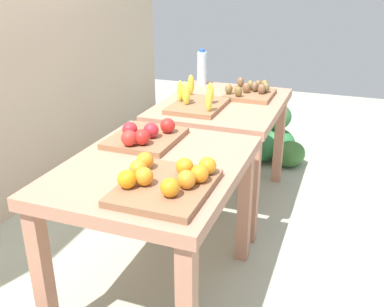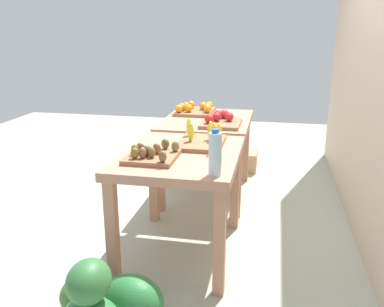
{
  "view_description": "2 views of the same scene",
  "coord_description": "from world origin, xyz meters",
  "px_view_note": "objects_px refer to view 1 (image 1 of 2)",
  "views": [
    {
      "loc": [
        -2.25,
        -0.82,
        1.59
      ],
      "look_at": [
        -0.01,
        0.02,
        0.59
      ],
      "focal_mm": 40.78,
      "sensor_mm": 36.0,
      "label": 1
    },
    {
      "loc": [
        3.22,
        0.62,
        1.58
      ],
      "look_at": [
        0.05,
        -0.02,
        0.6
      ],
      "focal_mm": 38.8,
      "sensor_mm": 36.0,
      "label": 2
    }
  ],
  "objects_px": {
    "orange_bin": "(166,181)",
    "banana_crate": "(197,102)",
    "display_table_right": "(222,117)",
    "water_bottle": "(202,68)",
    "kiwi_bin": "(250,92)",
    "apple_bin": "(145,136)",
    "display_table_left": "(155,184)",
    "watermelon_pile": "(273,142)"
  },
  "relations": [
    {
      "from": "orange_bin",
      "to": "banana_crate",
      "type": "height_order",
      "value": "banana_crate"
    },
    {
      "from": "banana_crate",
      "to": "display_table_right",
      "type": "bearing_deg",
      "value": -29.2
    },
    {
      "from": "banana_crate",
      "to": "water_bottle",
      "type": "relative_size",
      "value": 1.63
    },
    {
      "from": "display_table_right",
      "to": "banana_crate",
      "type": "height_order",
      "value": "banana_crate"
    },
    {
      "from": "kiwi_bin",
      "to": "water_bottle",
      "type": "height_order",
      "value": "water_bottle"
    },
    {
      "from": "apple_bin",
      "to": "kiwi_bin",
      "type": "relative_size",
      "value": 1.14
    },
    {
      "from": "orange_bin",
      "to": "display_table_left",
      "type": "bearing_deg",
      "value": 35.44
    },
    {
      "from": "display_table_right",
      "to": "orange_bin",
      "type": "bearing_deg",
      "value": -173.13
    },
    {
      "from": "display_table_left",
      "to": "apple_bin",
      "type": "xyz_separation_m",
      "value": [
        0.22,
        0.15,
        0.15
      ]
    },
    {
      "from": "banana_crate",
      "to": "kiwi_bin",
      "type": "height_order",
      "value": "banana_crate"
    },
    {
      "from": "kiwi_bin",
      "to": "watermelon_pile",
      "type": "distance_m",
      "value": 0.94
    },
    {
      "from": "banana_crate",
      "to": "water_bottle",
      "type": "distance_m",
      "value": 0.66
    },
    {
      "from": "banana_crate",
      "to": "display_table_left",
      "type": "bearing_deg",
      "value": -172.7
    },
    {
      "from": "water_bottle",
      "to": "watermelon_pile",
      "type": "xyz_separation_m",
      "value": [
        0.48,
        -0.52,
        -0.72
      ]
    },
    {
      "from": "water_bottle",
      "to": "banana_crate",
      "type": "bearing_deg",
      "value": -163.79
    },
    {
      "from": "orange_bin",
      "to": "kiwi_bin",
      "type": "xyz_separation_m",
      "value": [
        1.54,
        0.01,
        -0.01
      ]
    },
    {
      "from": "display_table_right",
      "to": "apple_bin",
      "type": "bearing_deg",
      "value": 170.2
    },
    {
      "from": "orange_bin",
      "to": "watermelon_pile",
      "type": "distance_m",
      "value": 2.33
    },
    {
      "from": "apple_bin",
      "to": "kiwi_bin",
      "type": "distance_m",
      "value": 1.13
    },
    {
      "from": "apple_bin",
      "to": "watermelon_pile",
      "type": "xyz_separation_m",
      "value": [
        1.79,
        -0.38,
        -0.63
      ]
    },
    {
      "from": "display_table_left",
      "to": "orange_bin",
      "type": "distance_m",
      "value": 0.32
    },
    {
      "from": "orange_bin",
      "to": "apple_bin",
      "type": "height_order",
      "value": "apple_bin"
    },
    {
      "from": "display_table_left",
      "to": "apple_bin",
      "type": "height_order",
      "value": "apple_bin"
    },
    {
      "from": "orange_bin",
      "to": "apple_bin",
      "type": "bearing_deg",
      "value": 34.99
    },
    {
      "from": "water_bottle",
      "to": "display_table_left",
      "type": "bearing_deg",
      "value": -169.01
    },
    {
      "from": "display_table_left",
      "to": "banana_crate",
      "type": "bearing_deg",
      "value": 7.3
    },
    {
      "from": "apple_bin",
      "to": "water_bottle",
      "type": "bearing_deg",
      "value": 6.25
    },
    {
      "from": "orange_bin",
      "to": "banana_crate",
      "type": "distance_m",
      "value": 1.17
    },
    {
      "from": "orange_bin",
      "to": "display_table_right",
      "type": "bearing_deg",
      "value": 6.87
    },
    {
      "from": "water_bottle",
      "to": "watermelon_pile",
      "type": "height_order",
      "value": "water_bottle"
    },
    {
      "from": "apple_bin",
      "to": "banana_crate",
      "type": "relative_size",
      "value": 0.92
    },
    {
      "from": "orange_bin",
      "to": "kiwi_bin",
      "type": "height_order",
      "value": "orange_bin"
    },
    {
      "from": "display_table_left",
      "to": "water_bottle",
      "type": "height_order",
      "value": "water_bottle"
    },
    {
      "from": "display_table_left",
      "to": "kiwi_bin",
      "type": "bearing_deg",
      "value": -6.43
    },
    {
      "from": "orange_bin",
      "to": "apple_bin",
      "type": "relative_size",
      "value": 1.07
    },
    {
      "from": "display_table_right",
      "to": "orange_bin",
      "type": "relative_size",
      "value": 2.36
    },
    {
      "from": "water_bottle",
      "to": "orange_bin",
      "type": "bearing_deg",
      "value": -165.36
    },
    {
      "from": "display_table_left",
      "to": "water_bottle",
      "type": "relative_size",
      "value": 3.78
    },
    {
      "from": "watermelon_pile",
      "to": "orange_bin",
      "type": "bearing_deg",
      "value": 178.52
    },
    {
      "from": "watermelon_pile",
      "to": "water_bottle",
      "type": "bearing_deg",
      "value": 132.56
    },
    {
      "from": "orange_bin",
      "to": "watermelon_pile",
      "type": "bearing_deg",
      "value": -1.48
    },
    {
      "from": "banana_crate",
      "to": "water_bottle",
      "type": "height_order",
      "value": "water_bottle"
    }
  ]
}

